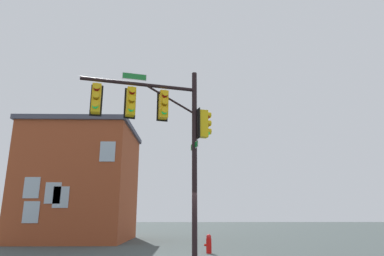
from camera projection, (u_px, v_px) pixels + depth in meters
name	position (u px, v px, depth m)	size (l,w,h in m)	color
signal_pole_assembly	(161.00, 121.00, 12.65)	(4.98, 1.80, 7.35)	black
fire_hydrant	(209.00, 244.00, 14.95)	(0.33, 0.24, 0.83)	red
brick_building	(82.00, 183.00, 22.44)	(6.89, 7.39, 7.55)	#9A4325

